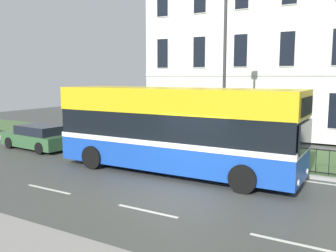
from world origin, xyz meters
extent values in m
cube|color=#444643|center=(0.00, 0.00, -0.03)|extent=(60.00, 56.00, 0.06)
cube|color=silver|center=(0.00, 3.65, 0.00)|extent=(54.00, 0.14, 0.01)
cube|color=silver|center=(-4.00, -1.80, 0.00)|extent=(2.00, 0.12, 0.01)
cube|color=silver|center=(0.00, -1.80, 0.00)|extent=(2.00, 0.12, 0.01)
cube|color=silver|center=(4.00, -1.80, 0.00)|extent=(2.00, 0.12, 0.01)
cube|color=#9E9E99|center=(0.00, 4.12, 0.06)|extent=(57.00, 0.24, 0.12)
cube|color=#48673A|center=(0.00, 6.93, 0.06)|extent=(57.00, 5.39, 0.12)
cube|color=white|center=(-0.60, 15.35, 5.58)|extent=(16.30, 8.12, 10.91)
cube|color=white|center=(-0.60, 11.26, 3.93)|extent=(16.30, 0.06, 0.20)
cube|color=#2D333D|center=(-0.60, 11.25, 1.22)|extent=(1.10, 0.06, 2.20)
cube|color=white|center=(-7.39, 11.25, 1.97)|extent=(0.91, 0.04, 1.99)
cube|color=black|center=(-7.39, 11.23, 1.97)|extent=(0.81, 0.03, 1.89)
cube|color=white|center=(-4.67, 11.25, 1.97)|extent=(0.91, 0.04, 1.99)
cube|color=black|center=(-4.67, 11.23, 1.97)|extent=(0.81, 0.03, 1.89)
cube|color=white|center=(-1.96, 11.25, 1.97)|extent=(0.91, 0.04, 1.99)
cube|color=black|center=(-1.96, 11.23, 1.97)|extent=(0.81, 0.03, 1.89)
cube|color=white|center=(0.76, 11.25, 1.97)|extent=(0.91, 0.04, 1.99)
cube|color=black|center=(0.76, 11.23, 1.97)|extent=(0.81, 0.03, 1.89)
cube|color=white|center=(-7.39, 11.25, 5.32)|extent=(0.91, 0.04, 1.99)
cube|color=black|center=(-7.39, 11.23, 5.32)|extent=(0.81, 0.03, 1.89)
cube|color=white|center=(-4.67, 11.25, 5.32)|extent=(0.91, 0.04, 1.99)
cube|color=black|center=(-4.67, 11.23, 5.32)|extent=(0.81, 0.03, 1.89)
cube|color=white|center=(-1.96, 11.25, 5.32)|extent=(0.91, 0.04, 1.99)
cube|color=black|center=(-1.96, 11.23, 5.32)|extent=(0.81, 0.03, 1.89)
cube|color=white|center=(0.76, 11.25, 5.32)|extent=(0.91, 0.04, 1.99)
cube|color=black|center=(0.76, 11.23, 5.32)|extent=(0.81, 0.03, 1.89)
cube|color=white|center=(-7.39, 11.25, 8.68)|extent=(0.91, 0.04, 1.99)
cube|color=black|center=(-7.39, 11.23, 8.68)|extent=(0.81, 0.03, 1.89)
cube|color=black|center=(-0.60, 4.40, 1.07)|extent=(18.36, 0.04, 0.04)
cube|color=black|center=(-0.60, 4.40, 0.20)|extent=(18.36, 0.04, 0.04)
cylinder|color=black|center=(-9.78, 4.40, 0.59)|extent=(0.02, 0.02, 0.95)
cylinder|color=black|center=(-9.32, 4.40, 0.59)|extent=(0.02, 0.02, 0.95)
cylinder|color=black|center=(-8.86, 4.40, 0.59)|extent=(0.02, 0.02, 0.95)
cylinder|color=black|center=(-8.40, 4.40, 0.59)|extent=(0.02, 0.02, 0.95)
cylinder|color=black|center=(-7.94, 4.40, 0.59)|extent=(0.02, 0.02, 0.95)
cylinder|color=black|center=(-7.48, 4.40, 0.59)|extent=(0.02, 0.02, 0.95)
cylinder|color=black|center=(-7.02, 4.40, 0.59)|extent=(0.02, 0.02, 0.95)
cylinder|color=black|center=(-6.56, 4.40, 0.59)|extent=(0.02, 0.02, 0.95)
cylinder|color=black|center=(-6.11, 4.40, 0.59)|extent=(0.02, 0.02, 0.95)
cylinder|color=black|center=(-5.65, 4.40, 0.59)|extent=(0.02, 0.02, 0.95)
cylinder|color=black|center=(-5.19, 4.40, 0.59)|extent=(0.02, 0.02, 0.95)
cylinder|color=black|center=(-4.73, 4.40, 0.59)|extent=(0.02, 0.02, 0.95)
cylinder|color=black|center=(-4.27, 4.40, 0.59)|extent=(0.02, 0.02, 0.95)
cylinder|color=black|center=(-3.81, 4.40, 0.59)|extent=(0.02, 0.02, 0.95)
cylinder|color=black|center=(-3.35, 4.40, 0.59)|extent=(0.02, 0.02, 0.95)
cylinder|color=black|center=(-2.89, 4.40, 0.59)|extent=(0.02, 0.02, 0.95)
cylinder|color=black|center=(-2.43, 4.40, 0.59)|extent=(0.02, 0.02, 0.95)
cylinder|color=black|center=(-1.97, 4.40, 0.59)|extent=(0.02, 0.02, 0.95)
cylinder|color=black|center=(-1.52, 4.40, 0.59)|extent=(0.02, 0.02, 0.95)
cylinder|color=black|center=(-1.06, 4.40, 0.59)|extent=(0.02, 0.02, 0.95)
cylinder|color=black|center=(-0.60, 4.40, 0.59)|extent=(0.02, 0.02, 0.95)
cylinder|color=black|center=(-0.14, 4.40, 0.59)|extent=(0.02, 0.02, 0.95)
cylinder|color=black|center=(0.32, 4.40, 0.59)|extent=(0.02, 0.02, 0.95)
cylinder|color=black|center=(0.78, 4.40, 0.59)|extent=(0.02, 0.02, 0.95)
cylinder|color=black|center=(1.24, 4.40, 0.59)|extent=(0.02, 0.02, 0.95)
cylinder|color=black|center=(1.70, 4.40, 0.59)|extent=(0.02, 0.02, 0.95)
cylinder|color=black|center=(2.16, 4.40, 0.59)|extent=(0.02, 0.02, 0.95)
cylinder|color=black|center=(2.62, 4.40, 0.59)|extent=(0.02, 0.02, 0.95)
cylinder|color=black|center=(3.07, 4.40, 0.59)|extent=(0.02, 0.02, 0.95)
cylinder|color=black|center=(3.53, 4.40, 0.59)|extent=(0.02, 0.02, 0.95)
cylinder|color=black|center=(3.99, 4.40, 0.59)|extent=(0.02, 0.02, 0.95)
cube|color=#1948B3|center=(-1.43, 2.34, 0.82)|extent=(9.74, 2.59, 1.11)
cube|color=white|center=(-1.43, 2.34, 1.33)|extent=(9.76, 2.62, 0.20)
cube|color=black|center=(-1.43, 2.34, 1.89)|extent=(9.66, 2.55, 1.05)
cube|color=gold|center=(-1.43, 2.34, 2.88)|extent=(9.74, 2.59, 0.93)
cube|color=black|center=(3.46, 2.38, 1.84)|extent=(0.08, 2.12, 0.96)
cube|color=black|center=(3.46, 2.38, 2.84)|extent=(0.07, 1.81, 0.59)
cylinder|color=silver|center=(3.45, 3.18, 0.48)|extent=(0.04, 0.20, 0.20)
cylinder|color=silver|center=(3.46, 1.57, 0.48)|extent=(0.04, 0.20, 0.20)
cylinder|color=black|center=(1.77, 3.57, 0.48)|extent=(0.96, 0.31, 0.96)
cylinder|color=black|center=(1.79, 1.15, 0.48)|extent=(0.96, 0.31, 0.96)
cylinder|color=black|center=(-4.65, 3.52, 0.48)|extent=(0.96, 0.31, 0.96)
cylinder|color=black|center=(-4.63, 1.10, 0.48)|extent=(0.96, 0.31, 0.96)
cube|color=#355F38|center=(-10.01, 2.88, 0.48)|extent=(4.21, 2.15, 0.65)
cube|color=black|center=(-9.76, 2.86, 1.03)|extent=(2.57, 1.80, 0.45)
cylinder|color=black|center=(-11.38, 2.12, 0.30)|extent=(0.61, 0.23, 0.60)
cylinder|color=black|center=(-11.24, 3.86, 0.30)|extent=(0.61, 0.23, 0.60)
cylinder|color=black|center=(-8.78, 1.91, 0.30)|extent=(0.61, 0.23, 0.60)
cylinder|color=black|center=(-8.64, 3.64, 0.30)|extent=(0.61, 0.23, 0.60)
cylinder|color=#333338|center=(-0.45, 4.97, 3.84)|extent=(0.14, 0.14, 7.44)
cylinder|color=black|center=(-3.02, 5.18, 0.61)|extent=(0.46, 0.46, 0.98)
ellipsoid|color=black|center=(-3.02, 5.18, 1.18)|extent=(0.47, 0.47, 0.16)
camera|label=1|loc=(5.55, -10.09, 3.78)|focal=39.17mm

